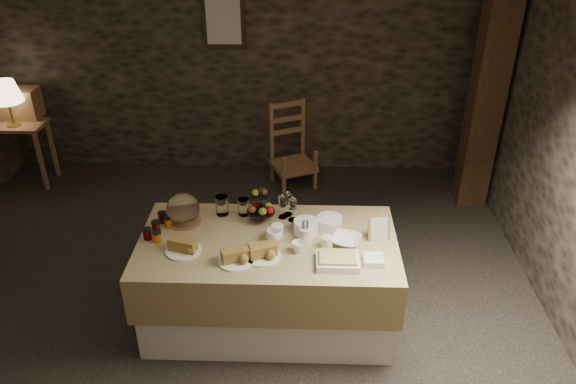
{
  "coord_description": "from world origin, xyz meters",
  "views": [
    {
      "loc": [
        0.73,
        -3.62,
        3.18
      ],
      "look_at": [
        0.61,
        0.2,
        0.96
      ],
      "focal_mm": 35.0,
      "sensor_mm": 36.0,
      "label": 1
    }
  ],
  "objects_px": {
    "buffet_table": "(269,275)",
    "table_lamp": "(5,92)",
    "console_table": "(15,134)",
    "fruit_stand": "(261,207)",
    "chair": "(294,149)",
    "timber_column": "(488,87)",
    "wine_rack": "(20,103)"
  },
  "relations": [
    {
      "from": "chair",
      "to": "console_table",
      "type": "bearing_deg",
      "value": 157.65
    },
    {
      "from": "table_lamp",
      "to": "buffet_table",
      "type": "bearing_deg",
      "value": -36.33
    },
    {
      "from": "chair",
      "to": "timber_column",
      "type": "height_order",
      "value": "timber_column"
    },
    {
      "from": "table_lamp",
      "to": "chair",
      "type": "height_order",
      "value": "table_lamp"
    },
    {
      "from": "timber_column",
      "to": "wine_rack",
      "type": "bearing_deg",
      "value": 175.1
    },
    {
      "from": "timber_column",
      "to": "fruit_stand",
      "type": "height_order",
      "value": "timber_column"
    },
    {
      "from": "console_table",
      "to": "fruit_stand",
      "type": "relative_size",
      "value": 2.34
    },
    {
      "from": "wine_rack",
      "to": "fruit_stand",
      "type": "height_order",
      "value": "fruit_stand"
    },
    {
      "from": "buffet_table",
      "to": "table_lamp",
      "type": "height_order",
      "value": "table_lamp"
    },
    {
      "from": "buffet_table",
      "to": "timber_column",
      "type": "xyz_separation_m",
      "value": [
        2.08,
        1.95,
        0.86
      ]
    },
    {
      "from": "console_table",
      "to": "fruit_stand",
      "type": "xyz_separation_m",
      "value": [
        2.91,
        -1.93,
        0.29
      ]
    },
    {
      "from": "wine_rack",
      "to": "chair",
      "type": "distance_m",
      "value": 3.1
    },
    {
      "from": "console_table",
      "to": "wine_rack",
      "type": "relative_size",
      "value": 1.74
    },
    {
      "from": "buffet_table",
      "to": "table_lamp",
      "type": "xyz_separation_m",
      "value": [
        -2.92,
        2.15,
        0.67
      ]
    },
    {
      "from": "buffet_table",
      "to": "console_table",
      "type": "distance_m",
      "value": 3.7
    },
    {
      "from": "table_lamp",
      "to": "fruit_stand",
      "type": "relative_size",
      "value": 1.63
    },
    {
      "from": "console_table",
      "to": "timber_column",
      "type": "distance_m",
      "value": 5.1
    },
    {
      "from": "console_table",
      "to": "timber_column",
      "type": "bearing_deg",
      "value": -2.82
    },
    {
      "from": "console_table",
      "to": "table_lamp",
      "type": "height_order",
      "value": "table_lamp"
    },
    {
      "from": "buffet_table",
      "to": "fruit_stand",
      "type": "distance_m",
      "value": 0.53
    },
    {
      "from": "timber_column",
      "to": "fruit_stand",
      "type": "relative_size",
      "value": 8.33
    },
    {
      "from": "console_table",
      "to": "table_lamp",
      "type": "distance_m",
      "value": 0.52
    },
    {
      "from": "buffet_table",
      "to": "table_lamp",
      "type": "distance_m",
      "value": 3.69
    },
    {
      "from": "buffet_table",
      "to": "wine_rack",
      "type": "xyz_separation_m",
      "value": [
        -2.92,
        2.38,
        0.46
      ]
    },
    {
      "from": "timber_column",
      "to": "fruit_stand",
      "type": "distance_m",
      "value": 2.76
    },
    {
      "from": "console_table",
      "to": "chair",
      "type": "bearing_deg",
      "value": 1.87
    },
    {
      "from": "table_lamp",
      "to": "chair",
      "type": "xyz_separation_m",
      "value": [
        3.06,
        0.15,
        -0.69
      ]
    },
    {
      "from": "console_table",
      "to": "wine_rack",
      "type": "distance_m",
      "value": 0.35
    },
    {
      "from": "console_table",
      "to": "timber_column",
      "type": "relative_size",
      "value": 0.28
    },
    {
      "from": "console_table",
      "to": "wine_rack",
      "type": "bearing_deg",
      "value": 74.48
    },
    {
      "from": "wine_rack",
      "to": "chair",
      "type": "bearing_deg",
      "value": -1.46
    },
    {
      "from": "fruit_stand",
      "to": "wine_rack",
      "type": "bearing_deg",
      "value": 143.5
    }
  ]
}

